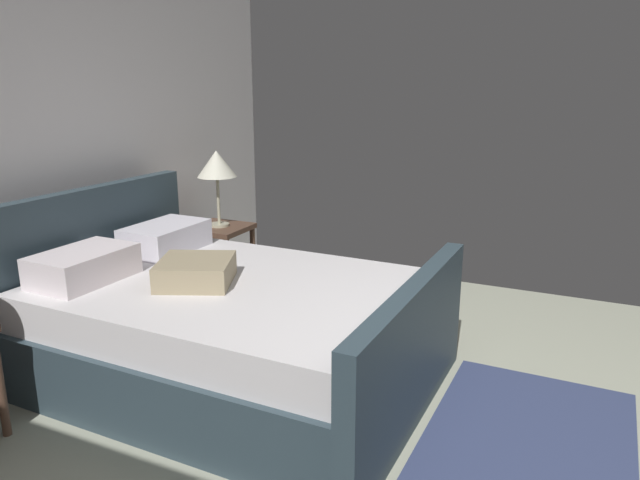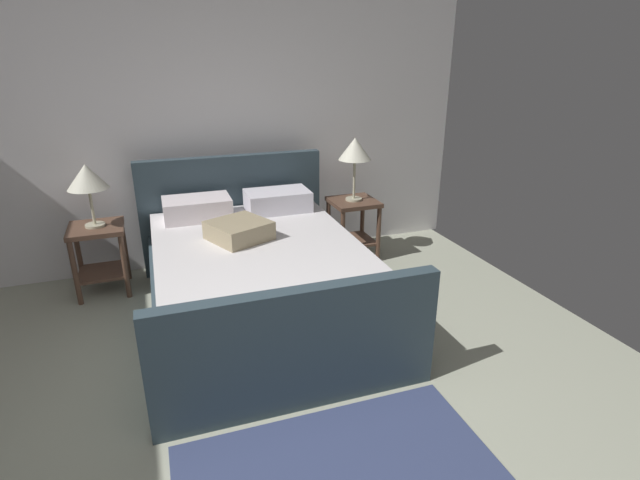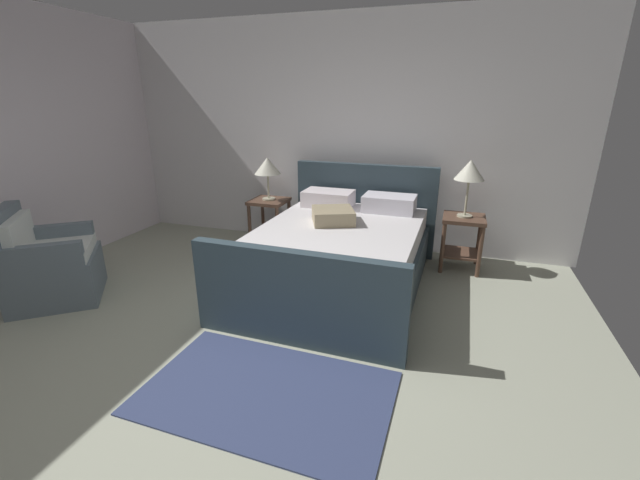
{
  "view_description": "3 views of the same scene",
  "coord_description": "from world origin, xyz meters",
  "views": [
    {
      "loc": [
        -2.28,
        -0.09,
        1.74
      ],
      "look_at": [
        0.6,
        1.26,
        0.88
      ],
      "focal_mm": 33.27,
      "sensor_mm": 36.0,
      "label": 1
    },
    {
      "loc": [
        -0.32,
        -1.62,
        1.98
      ],
      "look_at": [
        0.74,
        1.28,
        0.78
      ],
      "focal_mm": 27.65,
      "sensor_mm": 36.0,
      "label": 2
    },
    {
      "loc": [
        1.42,
        -1.87,
        1.82
      ],
      "look_at": [
        0.41,
        1.18,
        0.68
      ],
      "focal_mm": 22.83,
      "sensor_mm": 36.0,
      "label": 3
    }
  ],
  "objects": [
    {
      "name": "wall_back",
      "position": [
        0.0,
        3.1,
        1.37
      ],
      "size": [
        5.68,
        0.12,
        2.74
      ],
      "primitive_type": "cube",
      "color": "silver",
      "rests_on": "ground"
    },
    {
      "name": "bed",
      "position": [
        0.41,
        1.79,
        0.34
      ],
      "size": [
        1.73,
        2.31,
        1.08
      ],
      "color": "#304049",
      "rests_on": "ground"
    },
    {
      "name": "area_rug",
      "position": [
        0.41,
        0.07,
        0.01
      ],
      "size": [
        1.62,
        1.01,
        0.01
      ],
      "primitive_type": "cube",
      "rotation": [
        0.0,
        0.0,
        -0.02
      ],
      "color": "navy",
      "rests_on": "ground"
    },
    {
      "name": "table_lamp_right",
      "position": [
        1.58,
        2.61,
        1.09
      ],
      "size": [
        0.31,
        0.31,
        0.61
      ],
      "color": "#B7B293",
      "rests_on": "nightstand_right"
    },
    {
      "name": "nightstand_right",
      "position": [
        1.58,
        2.61,
        0.4
      ],
      "size": [
        0.44,
        0.44,
        0.6
      ],
      "color": "brown",
      "rests_on": "ground"
    },
    {
      "name": "nightstand_left",
      "position": [
        -0.75,
        2.66,
        0.4
      ],
      "size": [
        0.44,
        0.44,
        0.6
      ],
      "color": "brown",
      "rests_on": "ground"
    },
    {
      "name": "table_lamp_left",
      "position": [
        -0.75,
        2.66,
        1.01
      ],
      "size": [
        0.32,
        0.32,
        0.52
      ],
      "color": "#B7B293",
      "rests_on": "nightstand_left"
    }
  ]
}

